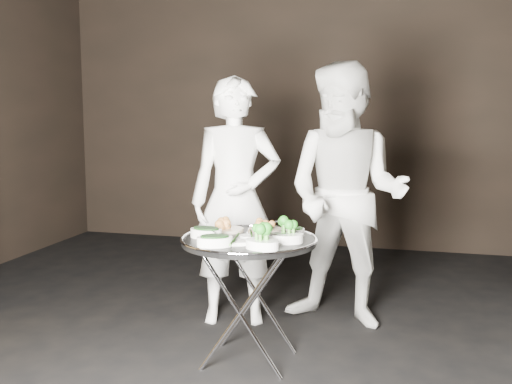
% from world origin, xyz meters
% --- Properties ---
extents(wall_back, '(6.00, 0.05, 3.00)m').
position_xyz_m(wall_back, '(0.00, 3.52, 1.50)').
color(wall_back, black).
rests_on(wall_back, floor).
extents(tray_stand, '(0.47, 0.40, 0.69)m').
position_xyz_m(tray_stand, '(-0.22, 0.43, 0.39)').
color(tray_stand, silver).
rests_on(tray_stand, floor).
extents(serving_tray, '(0.76, 0.76, 0.04)m').
position_xyz_m(serving_tray, '(-0.22, 0.43, 0.70)').
color(serving_tray, black).
rests_on(serving_tray, tray_stand).
extents(potato_plate_a, '(0.20, 0.20, 0.07)m').
position_xyz_m(potato_plate_a, '(-0.40, 0.59, 0.74)').
color(potato_plate_a, beige).
rests_on(potato_plate_a, serving_tray).
extents(potato_plate_b, '(0.21, 0.21, 0.07)m').
position_xyz_m(potato_plate_b, '(-0.18, 0.64, 0.74)').
color(potato_plate_b, beige).
rests_on(potato_plate_b, serving_tray).
extents(greens_bowl, '(0.11, 0.11, 0.06)m').
position_xyz_m(greens_bowl, '(0.01, 0.58, 0.74)').
color(greens_bowl, silver).
rests_on(greens_bowl, serving_tray).
extents(asparagus_plate_a, '(0.20, 0.15, 0.04)m').
position_xyz_m(asparagus_plate_a, '(-0.21, 0.44, 0.73)').
color(asparagus_plate_a, silver).
rests_on(asparagus_plate_a, serving_tray).
extents(asparagus_plate_b, '(0.20, 0.13, 0.04)m').
position_xyz_m(asparagus_plate_b, '(-0.26, 0.27, 0.73)').
color(asparagus_plate_b, silver).
rests_on(asparagus_plate_b, serving_tray).
extents(spinach_bowl_a, '(0.21, 0.15, 0.08)m').
position_xyz_m(spinach_bowl_a, '(-0.45, 0.39, 0.75)').
color(spinach_bowl_a, silver).
rests_on(spinach_bowl_a, serving_tray).
extents(spinach_bowl_b, '(0.22, 0.19, 0.08)m').
position_xyz_m(spinach_bowl_b, '(-0.34, 0.20, 0.75)').
color(spinach_bowl_b, silver).
rests_on(spinach_bowl_b, serving_tray).
extents(broccoli_bowl_a, '(0.22, 0.18, 0.08)m').
position_xyz_m(broccoli_bowl_a, '(-0.00, 0.39, 0.75)').
color(broccoli_bowl_a, silver).
rests_on(broccoli_bowl_a, serving_tray).
extents(broccoli_bowl_b, '(0.22, 0.18, 0.08)m').
position_xyz_m(broccoli_bowl_b, '(-0.09, 0.21, 0.75)').
color(broccoli_bowl_b, silver).
rests_on(broccoli_bowl_b, serving_tray).
extents(serving_utensils, '(0.58, 0.41, 0.01)m').
position_xyz_m(serving_utensils, '(-0.20, 0.50, 0.76)').
color(serving_utensils, silver).
rests_on(serving_utensils, serving_tray).
extents(waiter_left, '(0.67, 0.53, 1.63)m').
position_xyz_m(waiter_left, '(-0.50, 1.08, 0.81)').
color(waiter_left, white).
rests_on(waiter_left, floor).
extents(waiter_right, '(0.95, 0.80, 1.72)m').
position_xyz_m(waiter_right, '(0.22, 1.21, 0.86)').
color(waiter_right, white).
rests_on(waiter_right, floor).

